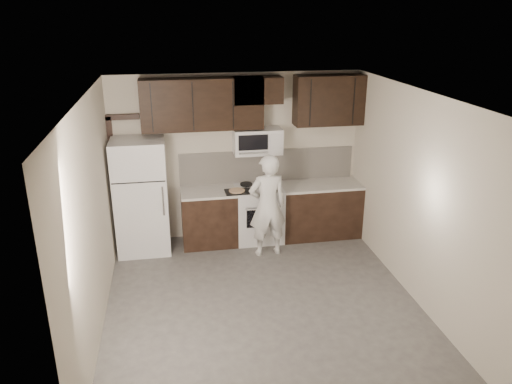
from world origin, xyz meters
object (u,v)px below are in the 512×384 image
object	(u,v)px
microwave	(257,141)
person	(268,206)
stove	(259,213)
refrigerator	(141,196)

from	to	relation	value
microwave	person	distance (m)	1.07
microwave	person	xyz separation A→B (m)	(0.04, -0.66, -0.84)
stove	person	world-z (taller)	person
refrigerator	microwave	bearing A→B (deg)	5.15
stove	refrigerator	world-z (taller)	refrigerator
stove	microwave	world-z (taller)	microwave
microwave	stove	bearing A→B (deg)	-89.90
person	microwave	bearing A→B (deg)	-92.26
refrigerator	person	size ratio (longest dim) A/B	1.11
stove	microwave	bearing A→B (deg)	90.10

